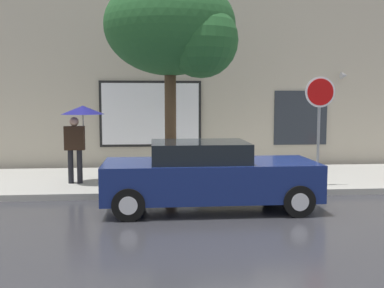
% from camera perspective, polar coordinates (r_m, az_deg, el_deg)
% --- Properties ---
extents(ground_plane, '(60.00, 60.00, 0.00)m').
position_cam_1_polar(ground_plane, '(9.81, 7.66, -7.98)').
color(ground_plane, '#333338').
extents(sidewalk, '(20.00, 4.00, 0.15)m').
position_cam_1_polar(sidewalk, '(12.68, 4.68, -4.48)').
color(sidewalk, '#A3A099').
rests_on(sidewalk, ground).
extents(building_facade, '(20.00, 0.67, 7.00)m').
position_cam_1_polar(building_facade, '(14.99, 3.09, 10.15)').
color(building_facade, '#B2A893').
rests_on(building_facade, ground).
extents(parked_car, '(4.42, 1.82, 1.43)m').
position_cam_1_polar(parked_car, '(9.44, 2.05, -4.03)').
color(parked_car, navy).
rests_on(parked_car, ground).
extents(pedestrian_with_umbrella, '(1.09, 1.09, 2.00)m').
position_cam_1_polar(pedestrian_with_umbrella, '(11.82, -14.03, 2.91)').
color(pedestrian_with_umbrella, black).
rests_on(pedestrian_with_umbrella, sidewalk).
extents(street_tree, '(3.25, 2.76, 5.19)m').
position_cam_1_polar(street_tree, '(11.33, -2.02, 14.35)').
color(street_tree, '#4C3823').
rests_on(street_tree, sidewalk).
extents(stop_sign, '(0.76, 0.10, 2.72)m').
position_cam_1_polar(stop_sign, '(11.56, 15.93, 4.30)').
color(stop_sign, gray).
rests_on(stop_sign, sidewalk).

